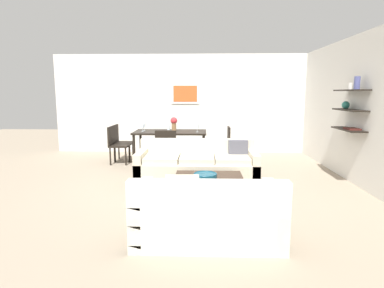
{
  "coord_description": "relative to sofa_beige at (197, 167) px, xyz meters",
  "views": [
    {
      "loc": [
        0.24,
        -5.51,
        1.65
      ],
      "look_at": [
        0.04,
        0.2,
        0.75
      ],
      "focal_mm": 30.31,
      "sensor_mm": 36.0,
      "label": 1
    }
  ],
  "objects": [
    {
      "name": "back_wall_unit",
      "position": [
        0.16,
        3.19,
        1.06
      ],
      "size": [
        8.4,
        0.09,
        2.7
      ],
      "color": "silver",
      "rests_on": "ground"
    },
    {
      "name": "right_wall_shelf_unit",
      "position": [
        2.89,
        0.26,
        1.06
      ],
      "size": [
        0.34,
        8.2,
        2.7
      ],
      "color": "silver",
      "rests_on": "ground"
    },
    {
      "name": "decorative_bowl",
      "position": [
        0.14,
        -1.13,
        0.13
      ],
      "size": [
        0.35,
        0.35,
        0.09
      ],
      "color": "navy",
      "rests_on": "coffee_table"
    },
    {
      "name": "ground_plane",
      "position": [
        -0.13,
        -0.34,
        -0.29
      ],
      "size": [
        18.0,
        18.0,
        0.0
      ],
      "primitive_type": "plane",
      "color": "gray"
    },
    {
      "name": "dining_table",
      "position": [
        -0.68,
        1.79,
        0.39
      ],
      "size": [
        1.71,
        0.91,
        0.75
      ],
      "color": "black",
      "rests_on": "ground"
    },
    {
      "name": "wine_glass_left_far",
      "position": [
        -1.33,
        1.9,
        0.59
      ],
      "size": [
        0.07,
        0.07,
        0.18
      ],
      "color": "silver",
      "rests_on": "dining_table"
    },
    {
      "name": "wine_glass_right_near",
      "position": [
        -0.04,
        1.68,
        0.58
      ],
      "size": [
        0.07,
        0.07,
        0.18
      ],
      "color": "silver",
      "rests_on": "dining_table"
    },
    {
      "name": "wine_glass_foot",
      "position": [
        -0.68,
        1.4,
        0.57
      ],
      "size": [
        0.07,
        0.07,
        0.17
      ],
      "color": "silver",
      "rests_on": "dining_table"
    },
    {
      "name": "dining_chair_left_far",
      "position": [
        -1.95,
        1.99,
        0.21
      ],
      "size": [
        0.44,
        0.44,
        0.88
      ],
      "color": "black",
      "rests_on": "ground"
    },
    {
      "name": "dining_chair_foot",
      "position": [
        -0.68,
        0.93,
        0.21
      ],
      "size": [
        0.44,
        0.44,
        0.88
      ],
      "color": "black",
      "rests_on": "ground"
    },
    {
      "name": "wine_glass_left_near",
      "position": [
        -1.33,
        1.68,
        0.58
      ],
      "size": [
        0.08,
        0.08,
        0.17
      ],
      "color": "silver",
      "rests_on": "dining_table"
    },
    {
      "name": "dining_chair_right_near",
      "position": [
        0.58,
        1.59,
        0.21
      ],
      "size": [
        0.44,
        0.44,
        0.88
      ],
      "color": "black",
      "rests_on": "ground"
    },
    {
      "name": "loveseat_white",
      "position": [
        0.15,
        -2.34,
        0.0
      ],
      "size": [
        1.65,
        0.9,
        0.78
      ],
      "color": "silver",
      "rests_on": "ground"
    },
    {
      "name": "coffee_table",
      "position": [
        0.19,
        -1.12,
        -0.1
      ],
      "size": [
        1.04,
        1.03,
        0.38
      ],
      "color": "#38281E",
      "rests_on": "ground"
    },
    {
      "name": "centerpiece_vase",
      "position": [
        -0.59,
        1.77,
        0.66
      ],
      "size": [
        0.16,
        0.16,
        0.33
      ],
      "color": "olive",
      "rests_on": "dining_table"
    },
    {
      "name": "dining_chair_left_near",
      "position": [
        -1.95,
        1.59,
        0.21
      ],
      "size": [
        0.44,
        0.44,
        0.88
      ],
      "color": "black",
      "rests_on": "ground"
    },
    {
      "name": "sofa_beige",
      "position": [
        0.0,
        0.0,
        0.0
      ],
      "size": [
        2.18,
        0.9,
        0.78
      ],
      "color": "beige",
      "rests_on": "ground"
    }
  ]
}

